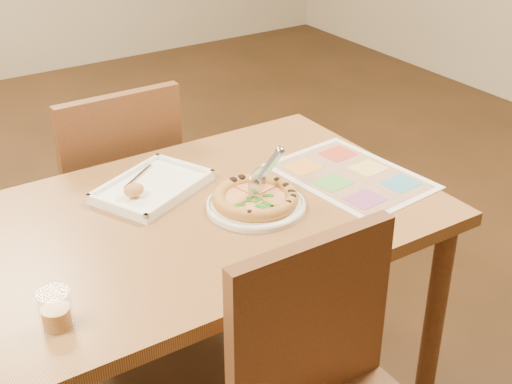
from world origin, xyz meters
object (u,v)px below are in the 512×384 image
pizza_cutter (265,172)px  menu (351,176)px  dining_table (199,239)px  chair_far (115,178)px  appetizer_tray (151,188)px  glass_tumbler (56,312)px  plate (256,206)px  pizza (255,198)px

pizza_cutter → menu: 0.31m
menu → dining_table: bearing=173.0°
dining_table → menu: (0.49, -0.06, 0.09)m
chair_far → pizza_cutter: size_ratio=2.98×
pizza_cutter → appetizer_tray: bearing=113.9°
appetizer_tray → chair_far: bearing=82.8°
dining_table → glass_tumbler: (-0.48, -0.26, 0.12)m
menu → chair_far: bearing=126.4°
dining_table → menu: bearing=-7.0°
appetizer_tray → menu: bearing=-23.6°
plate → menu: bearing=0.7°
chair_far → appetizer_tray: chair_far is taller
chair_far → pizza_cutter: bearing=106.5°
glass_tumbler → appetizer_tray: bearing=45.5°
plate → glass_tumbler: (-0.63, -0.20, 0.03)m
dining_table → pizza: bearing=-20.7°
dining_table → plate: (0.15, -0.06, 0.09)m
pizza → menu: 0.34m
appetizer_tray → glass_tumbler: 0.61m
pizza_cutter → glass_tumbler: pizza_cutter is taller
menu → pizza: bearing=179.4°
dining_table → plate: size_ratio=4.75×
dining_table → appetizer_tray: (-0.05, 0.18, 0.10)m
plate → glass_tumbler: 0.66m
dining_table → plate: 0.19m
chair_far → appetizer_tray: bearing=82.8°
dining_table → glass_tumbler: glass_tumbler is taller
dining_table → chair_far: bearing=90.0°
dining_table → chair_far: chair_far is taller
chair_far → menu: size_ratio=1.04×
dining_table → plate: plate is taller
pizza → pizza_cutter: 0.08m
pizza_cutter → menu: (0.30, -0.02, -0.09)m
glass_tumbler → dining_table: bearing=28.3°
pizza_cutter → pizza: bearing=176.2°
pizza_cutter → appetizer_tray: 0.34m
dining_table → pizza: pizza is taller
chair_far → pizza: chair_far is taller
chair_far → pizza: (0.15, -0.66, 0.18)m
plate → dining_table: bearing=156.3°
dining_table → pizza_cutter: (0.19, -0.04, 0.17)m
chair_far → pizza_cutter: 0.71m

